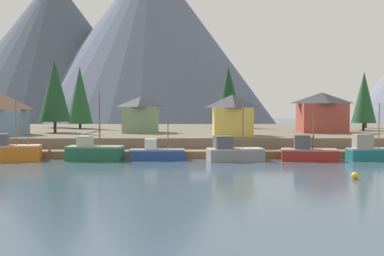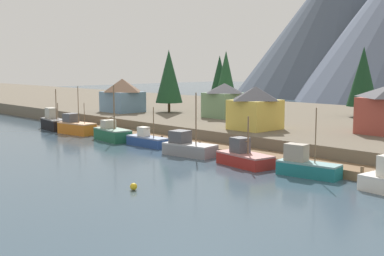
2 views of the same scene
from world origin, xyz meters
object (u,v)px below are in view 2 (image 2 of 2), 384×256
object	(u,v)px
fishing_boat_blue	(147,140)
conifer_near_left	(363,77)
fishing_boat_red	(244,157)
house_yellow	(255,107)
conifer_back_right	(226,77)
fishing_boat_black	(54,122)
fishing_boat_green	(112,134)
channel_buoy	(134,187)
house_blue	(122,95)
fishing_boat_orange	(76,127)
conifer_back_left	(169,76)
fishing_boat_teal	(306,166)
fishing_boat_grey	(188,147)
house_green	(224,100)
conifer_mid_right	(220,77)

from	to	relation	value
fishing_boat_blue	conifer_near_left	world-z (taller)	conifer_near_left
fishing_boat_red	house_yellow	size ratio (longest dim) A/B	1.10
fishing_boat_red	conifer_back_right	xyz separation A→B (m)	(-37.25, 36.53, 8.20)
conifer_near_left	fishing_boat_black	bearing A→B (deg)	-134.46
fishing_boat_green	conifer_back_right	size ratio (longest dim) A/B	0.71
fishing_boat_blue	channel_buoy	distance (m)	26.91
fishing_boat_black	house_blue	bearing A→B (deg)	92.14
fishing_boat_orange	fishing_boat_green	bearing A→B (deg)	-7.47
fishing_boat_red	conifer_back_left	xyz separation A→B (m)	(-38.22, 21.05, 8.61)
fishing_boat_red	conifer_near_left	size ratio (longest dim) A/B	0.59
house_blue	fishing_boat_black	bearing A→B (deg)	-96.51
fishing_boat_teal	conifer_back_right	size ratio (longest dim) A/B	0.60
fishing_boat_green	fishing_boat_grey	distance (m)	17.98
fishing_boat_green	fishing_boat_red	bearing A→B (deg)	5.51
fishing_boat_black	fishing_boat_blue	size ratio (longest dim) A/B	1.05
fishing_boat_grey	house_blue	xyz separation A→B (m)	(-35.41, 14.81, 4.76)
conifer_back_left	fishing_boat_red	bearing A→B (deg)	-28.85
house_green	channel_buoy	size ratio (longest dim) A/B	9.25
house_green	conifer_back_right	world-z (taller)	conifer_back_right
fishing_boat_green	house_green	xyz separation A→B (m)	(4.01, 21.54, 4.50)
conifer_near_left	fishing_boat_orange	bearing A→B (deg)	-127.69
fishing_boat_red	conifer_back_left	distance (m)	44.47
fishing_boat_green	house_green	distance (m)	22.37
fishing_boat_orange	channel_buoy	xyz separation A→B (m)	(39.16, -16.91, -0.91)
house_blue	conifer_near_left	size ratio (longest dim) A/B	0.61
fishing_boat_black	conifer_back_left	world-z (taller)	conifer_back_left
house_green	house_yellow	bearing A→B (deg)	-31.82
fishing_boat_black	fishing_boat_grey	world-z (taller)	fishing_boat_grey
house_yellow	house_green	bearing A→B (deg)	148.18
fishing_boat_teal	house_yellow	size ratio (longest dim) A/B	1.11
fishing_boat_green	fishing_boat_grey	xyz separation A→B (m)	(17.98, -0.29, -0.00)
house_blue	house_green	xyz separation A→B (m)	(21.44, 7.02, -0.26)
fishing_boat_black	conifer_mid_right	world-z (taller)	conifer_mid_right
fishing_boat_red	fishing_boat_orange	bearing A→B (deg)	-172.26
fishing_boat_red	house_yellow	xyz separation A→B (m)	(-8.79, 12.45, 4.71)
conifer_mid_right	fishing_boat_orange	bearing A→B (deg)	-83.24
fishing_boat_black	fishing_boat_blue	bearing A→B (deg)	9.85
house_blue	conifer_back_left	size ratio (longest dim) A/B	0.63
fishing_boat_grey	conifer_mid_right	size ratio (longest dim) A/B	0.72
fishing_boat_green	conifer_mid_right	xyz separation A→B (m)	(-15.63, 40.75, 7.85)
fishing_boat_grey	fishing_boat_red	world-z (taller)	fishing_boat_grey
house_yellow	fishing_boat_green	bearing A→B (deg)	-147.03
conifer_near_left	conifer_back_left	bearing A→B (deg)	-147.77
fishing_boat_red	fishing_boat_teal	bearing A→B (deg)	11.06
conifer_near_left	conifer_mid_right	distance (m)	36.15
fishing_boat_blue	conifer_back_right	xyz separation A→B (m)	(-17.57, 35.72, 8.35)
house_yellow	conifer_back_right	distance (m)	37.44
fishing_boat_orange	conifer_back_left	size ratio (longest dim) A/B	0.67
fishing_boat_black	house_yellow	xyz separation A→B (m)	(38.01, 12.21, 4.39)
fishing_boat_black	fishing_boat_green	xyz separation A→B (m)	(19.08, -0.08, -0.20)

